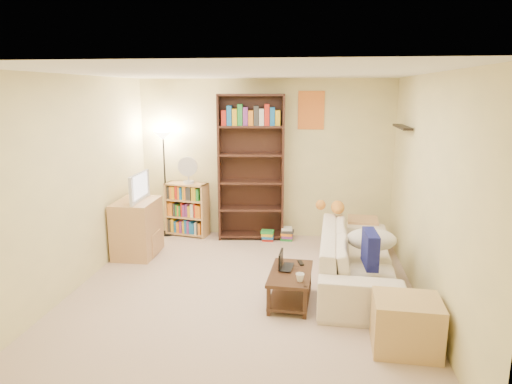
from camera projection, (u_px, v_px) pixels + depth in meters
The scene contains 19 objects.
room at pixel (243, 155), 5.00m from camera, with size 4.50×4.54×2.52m.
sofa at pixel (357, 258), 5.53m from camera, with size 0.98×2.27×0.65m, color beige.
navy_pillow at pixel (370, 249), 4.99m from camera, with size 0.43×0.13×0.39m, color navy.
cream_blanket at pixel (371, 239), 5.51m from camera, with size 0.60×0.43×0.26m, color beige.
tabby_cat at pixel (335, 207), 6.32m from camera, with size 0.51×0.20×0.18m.
coffee_table at pixel (290, 284), 5.07m from camera, with size 0.49×0.83×0.36m.
laptop at pixel (291, 268), 5.12m from camera, with size 0.21×0.30×0.02m, color black.
laptop_screen at pixel (281, 259), 5.12m from camera, with size 0.01×0.27×0.18m, color white.
mug at pixel (300, 277), 4.78m from camera, with size 0.12×0.12×0.09m, color white.
tv_remote at pixel (301, 263), 5.28m from camera, with size 0.04×0.14×0.02m, color black.
tv_stand at pixel (137, 228), 6.51m from camera, with size 0.53×0.74×0.80m, color tan.
television at pixel (135, 187), 6.38m from camera, with size 0.10×0.69×0.40m, color black.
tall_bookshelf at pixel (251, 164), 7.09m from camera, with size 1.05×0.45×2.27m.
short_bookshelf at pixel (187, 209), 7.39m from camera, with size 0.71×0.40×0.87m.
desk_fan at pixel (188, 169), 7.19m from camera, with size 0.31×0.17×0.43m.
floor_lamp at pixel (164, 153), 7.22m from camera, with size 0.29×0.29×1.69m.
side_table at pixel (362, 235), 6.70m from camera, with size 0.43×0.43×0.49m, color tan.
end_cabinet at pixel (406, 324), 4.13m from camera, with size 0.59×0.49×0.49m, color tan.
book_stacks at pixel (278, 235), 7.19m from camera, with size 0.50×0.22×0.21m.
Camera 1 is at (0.77, -4.90, 2.32)m, focal length 32.00 mm.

